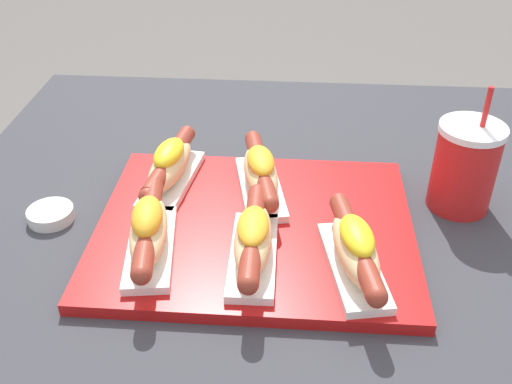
% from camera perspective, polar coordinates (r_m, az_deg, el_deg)
% --- Properties ---
extents(patio_table, '(1.11, 0.90, 0.74)m').
position_cam_1_polar(patio_table, '(1.19, 3.27, -15.40)').
color(patio_table, '#333338').
rests_on(patio_table, ground_plane).
extents(serving_tray, '(0.45, 0.36, 0.02)m').
position_cam_1_polar(serving_tray, '(0.86, -0.10, -3.46)').
color(serving_tray, '#B71414').
rests_on(serving_tray, patio_table).
extents(hot_dog_0, '(0.08, 0.21, 0.07)m').
position_cam_1_polar(hot_dog_0, '(0.80, -10.18, -3.63)').
color(hot_dog_0, white).
rests_on(hot_dog_0, serving_tray).
extents(hot_dog_1, '(0.06, 0.21, 0.07)m').
position_cam_1_polar(hot_dog_1, '(0.77, -0.28, -4.52)').
color(hot_dog_1, white).
rests_on(hot_dog_1, serving_tray).
extents(hot_dog_2, '(0.09, 0.21, 0.07)m').
position_cam_1_polar(hot_dog_2, '(0.77, 9.44, -5.41)').
color(hot_dog_2, white).
rests_on(hot_dog_2, serving_tray).
extents(hot_dog_3, '(0.08, 0.21, 0.07)m').
position_cam_1_polar(hot_dog_3, '(0.93, -8.24, 2.39)').
color(hot_dog_3, white).
rests_on(hot_dog_3, serving_tray).
extents(hot_dog_4, '(0.09, 0.21, 0.07)m').
position_cam_1_polar(hot_dog_4, '(0.90, 0.44, 1.81)').
color(hot_dog_4, white).
rests_on(hot_dog_4, serving_tray).
extents(sauce_bowl, '(0.07, 0.07, 0.02)m').
position_cam_1_polar(sauce_bowl, '(0.94, -18.98, -1.99)').
color(sauce_bowl, silver).
rests_on(sauce_bowl, patio_table).
extents(drink_cup, '(0.10, 0.10, 0.20)m').
position_cam_1_polar(drink_cup, '(0.93, 19.29, 2.22)').
color(drink_cup, red).
rests_on(drink_cup, patio_table).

